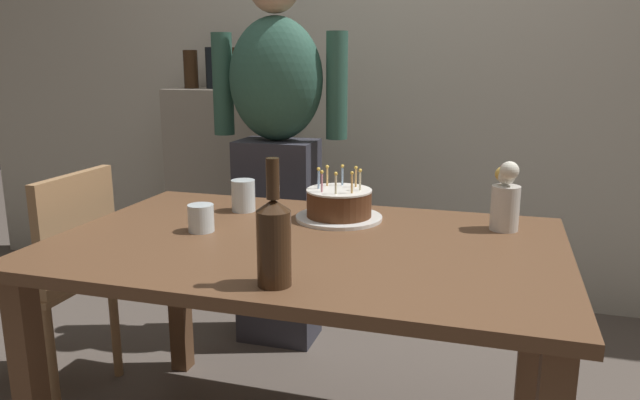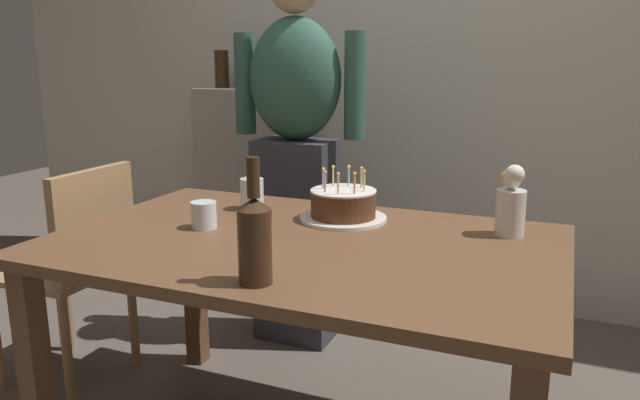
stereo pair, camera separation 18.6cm
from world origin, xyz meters
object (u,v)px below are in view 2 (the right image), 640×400
at_px(flower_vase, 511,200).
at_px(water_glass_far, 252,194).
at_px(person_man_bearded, 296,150).
at_px(wine_bottle, 255,237).
at_px(water_glass_near, 204,215).
at_px(birthday_cake, 343,206).
at_px(dining_chair, 78,259).

bearing_deg(flower_vase, water_glass_far, -179.13).
bearing_deg(person_man_bearded, water_glass_far, 97.70).
bearing_deg(person_man_bearded, wine_bottle, 110.29).
distance_m(water_glass_near, flower_vase, 0.95).
relative_size(birthday_cake, flower_vase, 1.32).
height_order(water_glass_far, dining_chair, dining_chair).
distance_m(flower_vase, person_man_bearded, 1.08).
relative_size(water_glass_near, person_man_bearded, 0.05).
bearing_deg(water_glass_far, flower_vase, 0.87).
xyz_separation_m(water_glass_near, person_man_bearded, (-0.05, 0.80, 0.09)).
bearing_deg(birthday_cake, water_glass_far, 177.82).
xyz_separation_m(wine_bottle, person_man_bearded, (-0.43, 1.17, 0.02)).
distance_m(wine_bottle, flower_vase, 0.83).
xyz_separation_m(flower_vase, person_man_bearded, (-0.95, 0.52, 0.02)).
distance_m(flower_vase, dining_chair, 1.60).
height_order(birthday_cake, person_man_bearded, person_man_bearded).
height_order(water_glass_near, flower_vase, flower_vase).
bearing_deg(person_man_bearded, dining_chair, 49.40).
bearing_deg(dining_chair, flower_vase, 96.79).
xyz_separation_m(birthday_cake, person_man_bearded, (-0.42, 0.54, 0.09)).
bearing_deg(dining_chair, birthday_cake, 98.78).
height_order(water_glass_near, water_glass_far, water_glass_far).
height_order(birthday_cake, water_glass_far, birthday_cake).
relative_size(water_glass_far, person_man_bearded, 0.07).
bearing_deg(water_glass_near, flower_vase, 17.69).
bearing_deg(birthday_cake, flower_vase, 2.89).
bearing_deg(water_glass_near, water_glass_far, 85.34).
bearing_deg(wine_bottle, person_man_bearded, 110.29).
bearing_deg(flower_vase, person_man_bearded, 151.61).
xyz_separation_m(water_glass_far, wine_bottle, (0.36, -0.64, 0.06)).
relative_size(birthday_cake, person_man_bearded, 0.17).
relative_size(flower_vase, person_man_bearded, 0.13).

